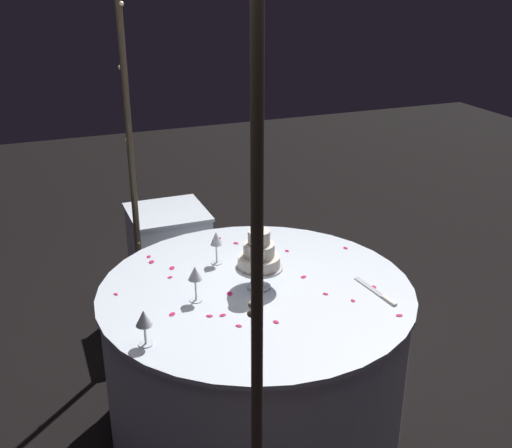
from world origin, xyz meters
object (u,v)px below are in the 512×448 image
Objects in this scene: wine_glass_0 at (195,275)px; cake_knife at (378,293)px; side_table at (170,263)px; decorative_arch at (171,153)px; wine_glass_1 at (252,241)px; wine_glass_2 at (144,319)px; main_table at (256,356)px; tiered_cake at (259,256)px; wine_glass_3 at (216,240)px.

cake_knife is at bearing -107.13° from wine_glass_0.
decorative_arch is at bearing 168.66° from side_table.
wine_glass_1 is at bearing 37.19° from cake_knife.
wine_glass_2 reaches higher than wine_glass_1.
main_table is (-0.00, -0.37, -1.07)m from decorative_arch.
tiered_cake is 0.30m from wine_glass_1.
decorative_arch reaches higher than side_table.
wine_glass_1 is at bearing -99.15° from wine_glass_3.
tiered_cake is at bearing 165.58° from wine_glass_1.
tiered_cake is (-0.00, -0.38, -0.53)m from decorative_arch.
wine_glass_3 is at bearing -41.79° from decorative_arch.
wine_glass_0 reaches higher than wine_glass_1.
tiered_cake is at bearing -172.88° from side_table.
decorative_arch is at bearing 89.79° from tiered_cake.
wine_glass_1 is at bearing -166.12° from side_table.
side_table is 4.32× the size of wine_glass_0.
side_table is 5.06× the size of wine_glass_1.
main_table is 1.18m from side_table.
wine_glass_3 is at bearing -177.13° from side_table.
wine_glass_1 is (0.28, -0.46, -0.58)m from decorative_arch.
tiered_cake reaches higher than cake_knife.
cake_knife is at bearing -134.08° from wine_glass_3.
wine_glass_2 is at bearing 132.59° from wine_glass_0.
side_table is at bearing -17.05° from wine_glass_2.
decorative_arch is 7.83× the size of tiered_cake.
wine_glass_0 reaches higher than main_table.
decorative_arch is 0.70m from wine_glass_3.
tiered_cake reaches higher than wine_glass_3.
wine_glass_1 is 0.93× the size of wine_glass_2.
wine_glass_0 is 0.39m from wine_glass_2.
cake_knife reaches higher than side_table.
wine_glass_2 is at bearing 129.97° from wine_glass_1.
decorative_arch reaches higher than wine_glass_3.
tiered_cake reaches higher than main_table.
tiered_cake is 1.85× the size of wine_glass_2.
decorative_arch reaches higher than wine_glass_0.
side_table is 1.61m from cake_knife.
wine_glass_1 is 0.49× the size of cake_knife.
wine_glass_2 is 0.76m from wine_glass_3.
tiered_cake is at bearing -87.98° from wine_glass_0.
decorative_arch is at bearing -37.35° from wine_glass_2.
wine_glass_0 is 0.99× the size of wine_glass_3.
main_table is 2.02× the size of side_table.
decorative_arch is at bearing 73.54° from cake_knife.
tiered_cake is at bearing 62.22° from cake_knife.
wine_glass_3 reaches higher than main_table.
cake_knife is at bearing -117.78° from tiered_cake.
main_table is at bearing -90.18° from decorative_arch.
cake_knife is at bearing -106.46° from decorative_arch.
tiered_cake is at bearing -90.21° from decorative_arch.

